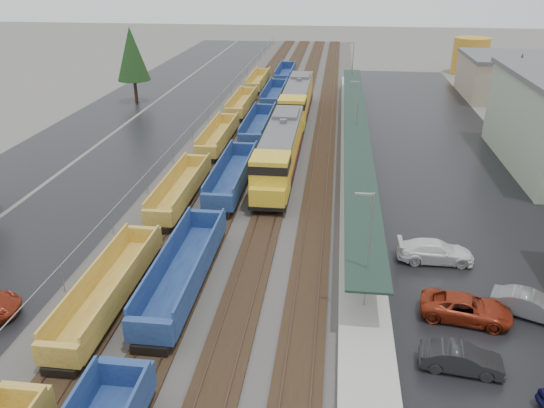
# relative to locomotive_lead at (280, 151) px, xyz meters

# --- Properties ---
(ballast_strip) EXTENTS (20.00, 160.00, 0.08)m
(ballast_strip) POSITION_rel_locomotive_lead_xyz_m (-2.00, 17.88, -2.52)
(ballast_strip) COLOR #302D2B
(ballast_strip) RESTS_ON ground
(trackbed) EXTENTS (14.60, 160.00, 0.22)m
(trackbed) POSITION_rel_locomotive_lead_xyz_m (-2.00, 17.88, -2.40)
(trackbed) COLOR black
(trackbed) RESTS_ON ground
(west_parking_lot) EXTENTS (10.00, 160.00, 0.02)m
(west_parking_lot) POSITION_rel_locomotive_lead_xyz_m (-17.00, 17.88, -2.55)
(west_parking_lot) COLOR black
(west_parking_lot) RESTS_ON ground
(west_road) EXTENTS (9.00, 160.00, 0.02)m
(west_road) POSITION_rel_locomotive_lead_xyz_m (-27.00, 17.88, -2.55)
(west_road) COLOR black
(west_road) RESTS_ON ground
(east_commuter_lot) EXTENTS (16.00, 100.00, 0.02)m
(east_commuter_lot) POSITION_rel_locomotive_lead_xyz_m (17.00, 7.88, -2.55)
(east_commuter_lot) COLOR black
(east_commuter_lot) RESTS_ON ground
(station_platform) EXTENTS (3.00, 80.00, 8.00)m
(station_platform) POSITION_rel_locomotive_lead_xyz_m (7.50, 7.89, -1.82)
(station_platform) COLOR #9E9B93
(station_platform) RESTS_ON ground
(chainlink_fence) EXTENTS (0.08, 160.04, 2.02)m
(chainlink_fence) POSITION_rel_locomotive_lead_xyz_m (-11.50, 16.32, -0.95)
(chainlink_fence) COLOR gray
(chainlink_fence) RESTS_ON ground
(distant_hills) EXTENTS (301.00, 140.00, 25.20)m
(distant_hills) POSITION_rel_locomotive_lead_xyz_m (42.79, 168.57, -2.56)
(distant_hills) COLOR #54614C
(distant_hills) RESTS_ON ground
(tree_west_far) EXTENTS (4.84, 4.84, 11.00)m
(tree_west_far) POSITION_rel_locomotive_lead_xyz_m (-25.00, 27.88, 4.57)
(tree_west_far) COLOR #332316
(tree_west_far) RESTS_ON ground
(tree_east) EXTENTS (4.40, 4.40, 10.00)m
(tree_east) POSITION_rel_locomotive_lead_xyz_m (26.00, 15.88, 3.92)
(tree_east) COLOR #332316
(tree_east) RESTS_ON ground
(locomotive_lead) EXTENTS (3.24, 21.35, 4.83)m
(locomotive_lead) POSITION_rel_locomotive_lead_xyz_m (0.00, 0.00, 0.00)
(locomotive_lead) COLOR black
(locomotive_lead) RESTS_ON ground
(locomotive_trail) EXTENTS (3.24, 21.35, 4.83)m
(locomotive_trail) POSITION_rel_locomotive_lead_xyz_m (0.00, 21.00, 0.00)
(locomotive_trail) COLOR black
(locomotive_trail) RESTS_ON ground
(well_string_yellow) EXTENTS (2.45, 107.97, 2.17)m
(well_string_yellow) POSITION_rel_locomotive_lead_xyz_m (-8.00, -7.24, -1.45)
(well_string_yellow) COLOR #AC7B2F
(well_string_yellow) RESTS_ON ground
(well_string_blue) EXTENTS (2.74, 114.22, 2.43)m
(well_string_blue) POSITION_rel_locomotive_lead_xyz_m (-4.00, -3.82, -1.36)
(well_string_blue) COLOR navy
(well_string_blue) RESTS_ON ground
(storage_tank) EXTENTS (6.60, 6.60, 6.60)m
(storage_tank) POSITION_rel_locomotive_lead_xyz_m (29.92, 57.65, 0.75)
(storage_tank) COLOR #BE8A26
(storage_tank) RESTS_ON ground
(parked_car_east_a) EXTENTS (1.95, 4.38, 1.40)m
(parked_car_east_a) POSITION_rel_locomotive_lead_xyz_m (12.33, -26.34, -1.86)
(parked_car_east_a) COLOR black
(parked_car_east_a) RESTS_ON ground
(parked_car_east_b) EXTENTS (3.29, 5.62, 1.47)m
(parked_car_east_b) POSITION_rel_locomotive_lead_xyz_m (13.48, -21.80, -1.82)
(parked_car_east_b) COLOR maroon
(parked_car_east_b) RESTS_ON ground
(parked_car_east_c) EXTENTS (2.24, 5.34, 1.54)m
(parked_car_east_c) POSITION_rel_locomotive_lead_xyz_m (12.72, -15.14, -1.79)
(parked_car_east_c) COLOR white
(parked_car_east_c) RESTS_ON ground
(parked_car_east_e) EXTENTS (3.24, 4.79, 1.50)m
(parked_car_east_e) POSITION_rel_locomotive_lead_xyz_m (17.38, -21.06, -1.81)
(parked_car_east_e) COLOR slate
(parked_car_east_e) RESTS_ON ground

